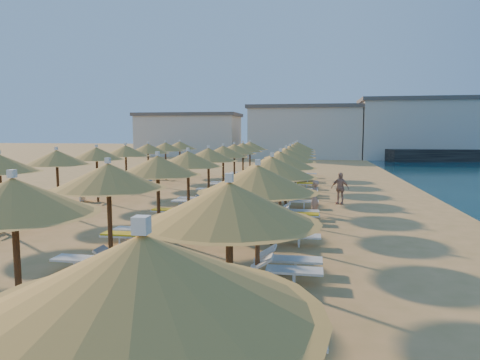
% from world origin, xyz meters
% --- Properties ---
extents(ground, '(220.00, 220.00, 0.00)m').
position_xyz_m(ground, '(0.00, 0.00, 0.00)').
color(ground, '#E3A463').
rests_on(ground, ground).
extents(hotel_blocks, '(48.47, 12.16, 8.10)m').
position_xyz_m(hotel_blocks, '(2.22, 45.28, 3.70)').
color(hotel_blocks, beige).
rests_on(hotel_blocks, ground).
extents(parasol_row_east, '(2.95, 34.54, 3.00)m').
position_xyz_m(parasol_row_east, '(1.92, 2.32, 2.48)').
color(parasol_row_east, brown).
rests_on(parasol_row_east, ground).
extents(parasol_row_west, '(2.95, 34.54, 3.00)m').
position_xyz_m(parasol_row_west, '(-1.92, 2.32, 2.48)').
color(parasol_row_west, brown).
rests_on(parasol_row_west, ground).
extents(parasol_row_inland, '(2.95, 27.52, 3.00)m').
position_xyz_m(parasol_row_inland, '(-7.90, 5.83, 2.48)').
color(parasol_row_inland, brown).
rests_on(parasol_row_inland, ground).
extents(loungers, '(13.00, 32.15, 0.66)m').
position_xyz_m(loungers, '(-1.85, 2.89, 0.34)').
color(loungers, white).
rests_on(loungers, ground).
extents(beachgoer_a, '(0.55, 0.66, 1.55)m').
position_xyz_m(beachgoer_a, '(3.29, 2.21, 0.77)').
color(beachgoer_a, tan).
rests_on(beachgoer_a, ground).
extents(beachgoer_c, '(1.02, 0.78, 1.61)m').
position_xyz_m(beachgoer_c, '(4.58, 5.48, 0.81)').
color(beachgoer_c, tan).
rests_on(beachgoer_c, ground).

